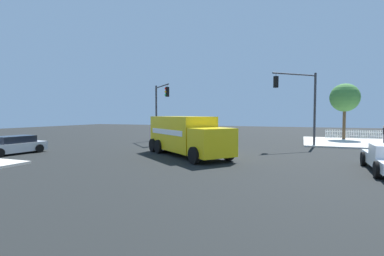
{
  "coord_description": "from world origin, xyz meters",
  "views": [
    {
      "loc": [
        -7.3,
        19.24,
        2.86
      ],
      "look_at": [
        -0.35,
        1.54,
        1.95
      ],
      "focal_mm": 26.38,
      "sensor_mm": 36.0,
      "label": 1
    }
  ],
  "objects": [
    {
      "name": "sedan_silver",
      "position": [
        12.18,
        5.08,
        0.63
      ],
      "size": [
        2.37,
        4.45,
        1.31
      ],
      "color": "#B7BABF",
      "rests_on": "ground"
    },
    {
      "name": "delivery_truck",
      "position": [
        0.22,
        1.19,
        1.43
      ],
      "size": [
        7.67,
        6.84,
        2.72
      ],
      "color": "yellow",
      "rests_on": "ground"
    },
    {
      "name": "shade_tree_near",
      "position": [
        -11.61,
        -16.01,
        4.7
      ],
      "size": [
        3.1,
        3.1,
        6.15
      ],
      "color": "brown",
      "rests_on": "sidewalk_corner_near"
    },
    {
      "name": "traffic_light_primary",
      "position": [
        -7.24,
        -7.14,
        4.36
      ],
      "size": [
        3.51,
        3.29,
        6.4
      ],
      "color": "#38383D",
      "rests_on": "sidewalk_corner_near"
    },
    {
      "name": "sidewalk_corner_near",
      "position": [
        -12.8,
        -12.8,
        0.07
      ],
      "size": [
        10.72,
        10.72,
        0.14
      ],
      "primitive_type": "cube",
      "color": "beige",
      "rests_on": "ground"
    },
    {
      "name": "ground_plane",
      "position": [
        0.0,
        0.0,
        0.0
      ],
      "size": [
        100.0,
        100.0,
        0.0
      ],
      "primitive_type": "plane",
      "color": "black"
    },
    {
      "name": "picket_fence_run",
      "position": [
        -12.8,
        -17.92,
        0.62
      ],
      "size": [
        5.86,
        0.05,
        0.95
      ],
      "color": "white",
      "rests_on": "sidewalk_corner_near"
    },
    {
      "name": "traffic_light_secondary",
      "position": [
        6.85,
        -7.41,
        3.99
      ],
      "size": [
        3.19,
        3.27,
        6.05
      ],
      "color": "#38383D",
      "rests_on": "ground"
    },
    {
      "name": "pedestrian_near_corner",
      "position": [
        -14.67,
        -12.79,
        1.09
      ],
      "size": [
        0.31,
        0.51,
        1.67
      ],
      "color": "#4C4C51",
      "rests_on": "sidewalk_corner_near"
    }
  ]
}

